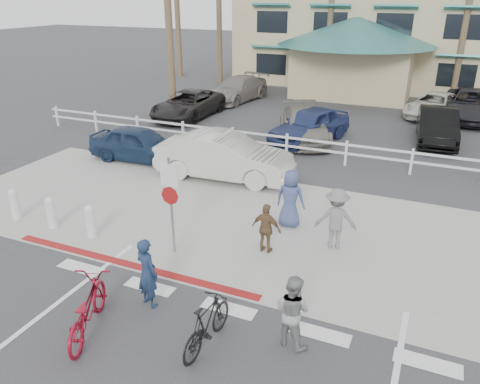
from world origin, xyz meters
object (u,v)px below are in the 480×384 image
at_px(bike_black, 207,324).
at_px(car_red_compact, 139,144).
at_px(sign_post, 171,201).
at_px(car_white_sedan, 225,157).
at_px(bike_red, 86,309).

xyz_separation_m(bike_black, car_red_compact, (-7.36, 8.45, 0.18)).
distance_m(sign_post, car_white_sedan, 5.41).
bearing_deg(car_red_compact, sign_post, -141.61).
relative_size(car_white_sedan, car_red_compact, 1.23).
bearing_deg(sign_post, car_red_compact, 131.18).
bearing_deg(car_red_compact, bike_black, -141.72).
distance_m(sign_post, bike_red, 3.48).
height_order(sign_post, bike_black, sign_post).
relative_size(bike_red, car_red_compact, 0.51).
bearing_deg(car_red_compact, car_white_sedan, -98.65).
bearing_deg(bike_red, sign_post, -111.02).
bearing_deg(sign_post, bike_red, -89.12).
bearing_deg(bike_black, sign_post, -45.49).
xyz_separation_m(sign_post, bike_red, (0.05, -3.35, -0.91)).
distance_m(car_white_sedan, car_red_compact, 3.95).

